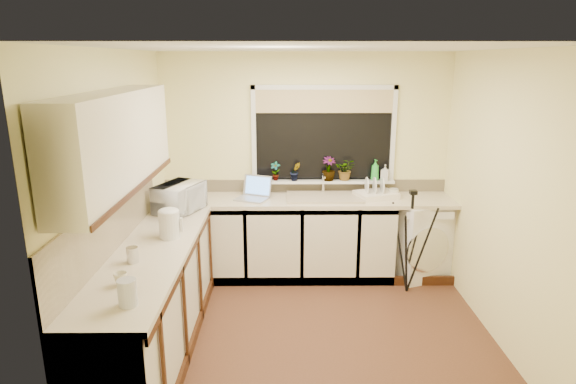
{
  "coord_description": "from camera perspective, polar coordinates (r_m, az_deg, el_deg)",
  "views": [
    {
      "loc": [
        -0.23,
        -3.92,
        2.37
      ],
      "look_at": [
        -0.2,
        0.55,
        1.15
      ],
      "focal_mm": 30.45,
      "sensor_mm": 36.0,
      "label": 1
    }
  ],
  "objects": [
    {
      "name": "floor",
      "position": [
        4.58,
        2.67,
        -15.88
      ],
      "size": [
        3.2,
        3.2,
        0.0
      ],
      "primitive_type": "plane",
      "color": "brown",
      "rests_on": "ground"
    },
    {
      "name": "ceiling",
      "position": [
        3.92,
        3.13,
        16.43
      ],
      "size": [
        3.2,
        3.2,
        0.0
      ],
      "primitive_type": "plane",
      "rotation": [
        3.14,
        0.0,
        0.0
      ],
      "color": "white",
      "rests_on": "ground"
    },
    {
      "name": "wall_back",
      "position": [
        5.54,
        2.02,
        3.34
      ],
      "size": [
        3.2,
        0.0,
        3.2
      ],
      "primitive_type": "plane",
      "rotation": [
        1.57,
        0.0,
        0.0
      ],
      "color": "#FFF6AA",
      "rests_on": "ground"
    },
    {
      "name": "wall_front",
      "position": [
        2.68,
        4.69,
        -10.01
      ],
      "size": [
        3.2,
        0.0,
        3.2
      ],
      "primitive_type": "plane",
      "rotation": [
        -1.57,
        0.0,
        0.0
      ],
      "color": "#FFF6AA",
      "rests_on": "ground"
    },
    {
      "name": "wall_left",
      "position": [
        4.3,
        -18.91,
        -1.0
      ],
      "size": [
        0.0,
        3.0,
        3.0
      ],
      "primitive_type": "plane",
      "rotation": [
        1.57,
        0.0,
        1.57
      ],
      "color": "#FFF6AA",
      "rests_on": "ground"
    },
    {
      "name": "wall_right",
      "position": [
        4.47,
        23.81,
        -0.88
      ],
      "size": [
        0.0,
        3.0,
        3.0
      ],
      "primitive_type": "plane",
      "rotation": [
        1.57,
        0.0,
        -1.57
      ],
      "color": "#FFF6AA",
      "rests_on": "ground"
    },
    {
      "name": "base_cabinet_back",
      "position": [
        5.47,
        -1.35,
        -5.49
      ],
      "size": [
        2.55,
        0.6,
        0.86
      ],
      "primitive_type": "cube",
      "color": "silver",
      "rests_on": "floor"
    },
    {
      "name": "base_cabinet_left",
      "position": [
        4.24,
        -15.3,
        -12.53
      ],
      "size": [
        0.54,
        2.4,
        0.86
      ],
      "primitive_type": "cube",
      "color": "silver",
      "rests_on": "floor"
    },
    {
      "name": "worktop_back",
      "position": [
        5.33,
        2.12,
        -0.96
      ],
      "size": [
        3.2,
        0.6,
        0.04
      ],
      "primitive_type": "cube",
      "color": "beige",
      "rests_on": "base_cabinet_back"
    },
    {
      "name": "worktop_left",
      "position": [
        4.05,
        -15.75,
        -6.89
      ],
      "size": [
        0.6,
        2.4,
        0.04
      ],
      "primitive_type": "cube",
      "color": "beige",
      "rests_on": "base_cabinet_left"
    },
    {
      "name": "upper_cabinet",
      "position": [
        3.71,
        -19.45,
        5.59
      ],
      "size": [
        0.28,
        1.9,
        0.7
      ],
      "primitive_type": "cube",
      "color": "silver",
      "rests_on": "wall_left"
    },
    {
      "name": "splashback_left",
      "position": [
        4.06,
        -19.93,
        -3.54
      ],
      "size": [
        0.02,
        2.4,
        0.45
      ],
      "primitive_type": "cube",
      "color": "beige",
      "rests_on": "wall_left"
    },
    {
      "name": "splashback_back",
      "position": [
        5.59,
        2.0,
        0.75
      ],
      "size": [
        3.2,
        0.02,
        0.14
      ],
      "primitive_type": "cube",
      "color": "beige",
      "rests_on": "wall_back"
    },
    {
      "name": "window_glass",
      "position": [
        5.48,
        4.16,
        6.63
      ],
      "size": [
        1.5,
        0.02,
        1.0
      ],
      "primitive_type": "cube",
      "color": "black",
      "rests_on": "wall_back"
    },
    {
      "name": "window_blind",
      "position": [
        5.41,
        4.26,
        10.52
      ],
      "size": [
        1.5,
        0.02,
        0.25
      ],
      "primitive_type": "cube",
      "color": "tan",
      "rests_on": "wall_back"
    },
    {
      "name": "windowsill",
      "position": [
        5.53,
        4.1,
        1.26
      ],
      "size": [
        1.6,
        0.14,
        0.03
      ],
      "primitive_type": "cube",
      "color": "white",
      "rests_on": "wall_back"
    },
    {
      "name": "sink",
      "position": [
        5.34,
        4.27,
        -0.61
      ],
      "size": [
        0.82,
        0.46,
        0.03
      ],
      "primitive_type": "cube",
      "color": "tan",
      "rests_on": "worktop_back"
    },
    {
      "name": "faucet",
      "position": [
        5.48,
        4.14,
        0.98
      ],
      "size": [
        0.03,
        0.03,
        0.24
      ],
      "primitive_type": "cylinder",
      "color": "silver",
      "rests_on": "worktop_back"
    },
    {
      "name": "washing_machine",
      "position": [
        5.7,
        15.17,
        -5.18
      ],
      "size": [
        0.76,
        0.75,
        0.86
      ],
      "primitive_type": "cube",
      "rotation": [
        0.0,
        0.0,
        0.33
      ],
      "color": "white",
      "rests_on": "floor"
    },
    {
      "name": "laptop",
      "position": [
        5.32,
        -3.95,
        -0.08
      ],
      "size": [
        0.42,
        0.4,
        0.24
      ],
      "rotation": [
        0.0,
        0.0,
        -0.4
      ],
      "color": "#AAAAB2",
      "rests_on": "worktop_back"
    },
    {
      "name": "kettle",
      "position": [
        4.26,
        -13.69,
        -3.72
      ],
      "size": [
        0.18,
        0.18,
        0.23
      ],
      "primitive_type": "cylinder",
      "color": "silver",
      "rests_on": "worktop_left"
    },
    {
      "name": "dish_rack",
      "position": [
        5.43,
        10.24,
        -0.32
      ],
      "size": [
        0.5,
        0.44,
        0.06
      ],
      "primitive_type": "cube",
      "rotation": [
        0.0,
        0.0,
        0.33
      ],
      "color": "white",
      "rests_on": "worktop_back"
    },
    {
      "name": "tripod",
      "position": [
        5.19,
        14.04,
        -5.7
      ],
      "size": [
        0.56,
        0.56,
        1.1
      ],
      "primitive_type": null,
      "rotation": [
        0.0,
        0.0,
        0.05
      ],
      "color": "black",
      "rests_on": "floor"
    },
    {
      "name": "glass_jug",
      "position": [
        3.21,
        -18.24,
        -11.11
      ],
      "size": [
        0.12,
        0.12,
        0.17
      ],
      "primitive_type": "cylinder",
      "color": "#B3B6BF",
      "rests_on": "worktop_left"
    },
    {
      "name": "steel_jar",
      "position": [
        3.84,
        -17.71,
        -7.02
      ],
      "size": [
        0.09,
        0.09,
        0.12
      ],
      "primitive_type": "cylinder",
      "color": "silver",
      "rests_on": "worktop_left"
    },
    {
      "name": "microwave",
      "position": [
        4.97,
        -12.55,
        -0.64
      ],
      "size": [
        0.5,
        0.59,
        0.28
      ],
      "primitive_type": "imported",
      "rotation": [
        0.0,
        0.0,
        1.2
      ],
      "color": "white",
      "rests_on": "worktop_left"
    },
    {
      "name": "plant_a",
      "position": [
        5.47,
        -1.49,
        2.46
      ],
      "size": [
        0.13,
        0.1,
        0.21
      ],
      "primitive_type": "imported",
      "rotation": [
        0.0,
        0.0,
        -0.26
      ],
      "color": "#999999",
      "rests_on": "windowsill"
    },
    {
      "name": "plant_b",
      "position": [
        5.46,
        0.85,
        2.41
      ],
      "size": [
        0.14,
        0.12,
        0.21
      ],
      "primitive_type": "imported",
      "rotation": [
        0.0,
        0.0,
        0.28
      ],
      "color": "#999999",
      "rests_on": "windowsill"
    },
    {
      "name": "plant_c",
      "position": [
        5.48,
        4.78,
        2.72
      ],
      "size": [
        0.18,
        0.18,
        0.27
      ],
      "primitive_type": "imported",
      "rotation": [
        0.0,
        0.0,
        0.22
      ],
      "color": "#999999",
      "rests_on": "windowsill"
    },
    {
      "name": "plant_d",
      "position": [
        5.52,
        6.74,
        2.64
      ],
      "size": [
        0.25,
        0.22,
        0.25
      ],
      "primitive_type": "imported",
      "rotation": [
        0.0,
        0.0,
        -0.14
      ],
      "color": "#999999",
      "rests_on": "windowsill"
    },
    {
      "name": "soap_bottle_green",
      "position": [
        5.56,
        10.14,
        2.56
      ],
      "size": [
        0.11,
        0.11,
        0.24
      ],
      "primitive_type": "imported",
      "rotation": [
        0.0,
        0.0,
        0.25
      ],
      "color": "green",
      "rests_on": "windowsill"
    },
    {
      "name": "soap_bottle_clear",
      "position": [
        5.58,
        11.26,
        2.24
      ],
      "size": [
        0.11,
        0.11,
        0.18
      ],
      "primitive_type": "imported",
      "rotation": [
        0.0,
        0.0,
        -0.36
      ],
      "color": "#999999",
      "rests_on": "windowsill"
    },
    {
      "name": "cup_back",
      "position": [
        5.5,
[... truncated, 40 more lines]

